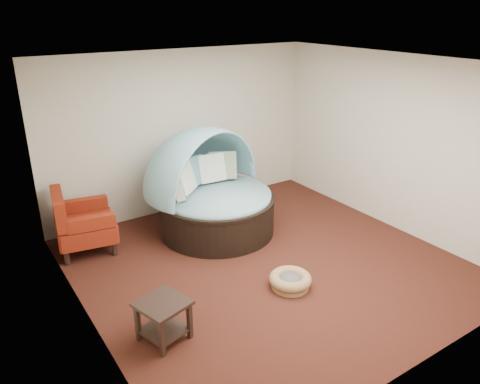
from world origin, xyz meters
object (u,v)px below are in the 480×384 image
canopy_daybed (211,185)px  red_armchair (81,223)px  side_table (163,315)px  pet_basket (290,280)px

canopy_daybed → red_armchair: bearing=148.7°
red_armchair → side_table: red_armchair is taller
canopy_daybed → pet_basket: bearing=-108.4°
side_table → canopy_daybed: bearing=48.5°
canopy_daybed → side_table: (-1.82, -2.06, -0.48)m
side_table → red_armchair: bearing=93.4°
canopy_daybed → side_table: 2.79m
red_armchair → side_table: size_ratio=1.59×
canopy_daybed → pet_basket: (-0.01, -2.04, -0.69)m
pet_basket → red_armchair: size_ratio=0.72×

